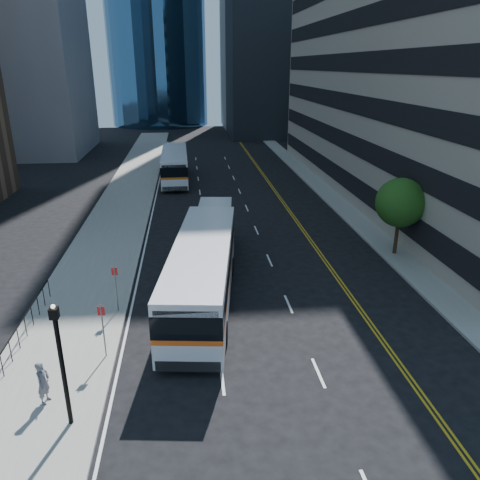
{
  "coord_description": "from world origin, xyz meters",
  "views": [
    {
      "loc": [
        -4.53,
        -19.76,
        11.98
      ],
      "look_at": [
        -1.82,
        4.57,
        2.8
      ],
      "focal_mm": 35.0,
      "sensor_mm": 36.0,
      "label": 1
    }
  ],
  "objects_px": {
    "lamp_post": "(62,361)",
    "pedestrian": "(43,383)",
    "bus_rear": "(175,165)",
    "bus_front": "(203,271)",
    "box_truck": "(215,230)",
    "street_tree": "(401,203)"
  },
  "relations": [
    {
      "from": "lamp_post",
      "to": "box_truck",
      "type": "relative_size",
      "value": 0.69
    },
    {
      "from": "lamp_post",
      "to": "street_tree",
      "type": "bearing_deg",
      "value": 37.87
    },
    {
      "from": "lamp_post",
      "to": "bus_front",
      "type": "relative_size",
      "value": 0.34
    },
    {
      "from": "street_tree",
      "to": "bus_front",
      "type": "distance_m",
      "value": 14.15
    },
    {
      "from": "box_truck",
      "to": "bus_front",
      "type": "bearing_deg",
      "value": -92.28
    },
    {
      "from": "bus_front",
      "to": "pedestrian",
      "type": "xyz_separation_m",
      "value": [
        -6.17,
        -7.48,
        -0.86
      ]
    },
    {
      "from": "bus_rear",
      "to": "box_truck",
      "type": "bearing_deg",
      "value": -82.84
    },
    {
      "from": "lamp_post",
      "to": "bus_front",
      "type": "xyz_separation_m",
      "value": [
        5.0,
        8.71,
        -0.86
      ]
    },
    {
      "from": "bus_rear",
      "to": "pedestrian",
      "type": "distance_m",
      "value": 36.65
    },
    {
      "from": "bus_rear",
      "to": "street_tree",
      "type": "bearing_deg",
      "value": -58.31
    },
    {
      "from": "street_tree",
      "to": "pedestrian",
      "type": "xyz_separation_m",
      "value": [
        -19.17,
        -12.77,
        -2.64
      ]
    },
    {
      "from": "bus_rear",
      "to": "box_truck",
      "type": "relative_size",
      "value": 1.86
    },
    {
      "from": "street_tree",
      "to": "pedestrian",
      "type": "bearing_deg",
      "value": -146.33
    },
    {
      "from": "bus_rear",
      "to": "pedestrian",
      "type": "xyz_separation_m",
      "value": [
        -4.15,
        -36.4,
        -0.74
      ]
    },
    {
      "from": "bus_front",
      "to": "bus_rear",
      "type": "bearing_deg",
      "value": 101.56
    },
    {
      "from": "street_tree",
      "to": "bus_rear",
      "type": "distance_m",
      "value": 28.07
    },
    {
      "from": "lamp_post",
      "to": "box_truck",
      "type": "xyz_separation_m",
      "value": [
        6.03,
        15.67,
        -1.09
      ]
    },
    {
      "from": "lamp_post",
      "to": "pedestrian",
      "type": "height_order",
      "value": "lamp_post"
    },
    {
      "from": "street_tree",
      "to": "bus_rear",
      "type": "xyz_separation_m",
      "value": [
        -15.03,
        23.63,
        -1.9
      ]
    },
    {
      "from": "street_tree",
      "to": "lamp_post",
      "type": "distance_m",
      "value": 22.82
    },
    {
      "from": "street_tree",
      "to": "lamp_post",
      "type": "bearing_deg",
      "value": -142.13
    },
    {
      "from": "box_truck",
      "to": "pedestrian",
      "type": "relative_size",
      "value": 3.9
    }
  ]
}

